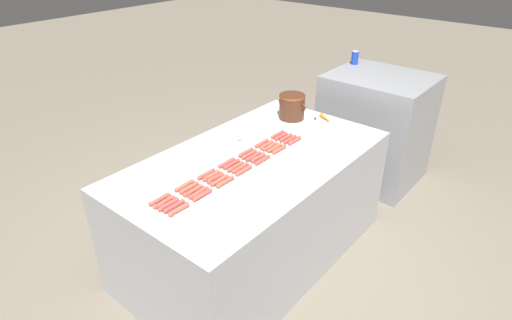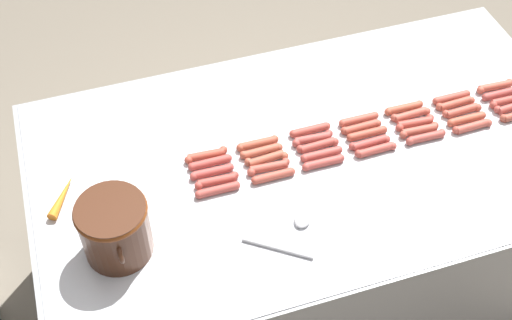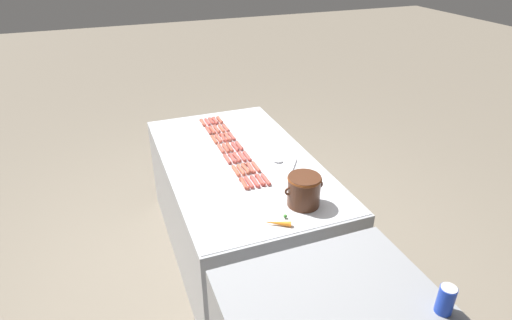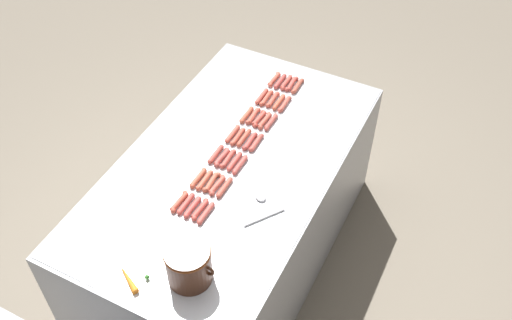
{
  "view_description": "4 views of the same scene",
  "coord_description": "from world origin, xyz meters",
  "views": [
    {
      "loc": [
        1.61,
        -1.91,
        2.19
      ],
      "look_at": [
        0.05,
        -0.04,
        0.84
      ],
      "focal_mm": 29.91,
      "sensor_mm": 36.0,
      "label": 1
    },
    {
      "loc": [
        -1.38,
        0.65,
        2.53
      ],
      "look_at": [
        -0.07,
        0.23,
        0.94
      ],
      "focal_mm": 47.61,
      "sensor_mm": 36.0,
      "label": 2
    },
    {
      "loc": [
        0.86,
        2.61,
        2.33
      ],
      "look_at": [
        -0.09,
        0.13,
        0.88
      ],
      "focal_mm": 29.58,
      "sensor_mm": 36.0,
      "label": 3
    },
    {
      "loc": [
        -1.09,
        1.83,
        3.06
      ],
      "look_at": [
        -0.15,
        -0.02,
        0.9
      ],
      "focal_mm": 40.96,
      "sensor_mm": 36.0,
      "label": 4
    }
  ],
  "objects": [
    {
      "name": "serving_spoon",
      "position": [
        -0.28,
        0.18,
        0.84
      ],
      "size": [
        0.19,
        0.24,
        0.02
      ],
      "color": "#B7B7BC",
      "rests_on": "griddle_counter"
    },
    {
      "name": "hot_dog_33",
      "position": [
        0.08,
        0.18,
        0.85
      ],
      "size": [
        0.03,
        0.15,
        0.03
      ],
      "color": "#AF4F38",
      "rests_on": "griddle_counter"
    },
    {
      "name": "hot_dog_16",
      "position": [
        0.01,
        -0.37,
        0.85
      ],
      "size": [
        0.04,
        0.15,
        0.03
      ],
      "color": "#B7473B",
      "rests_on": "griddle_counter"
    },
    {
      "name": "hot_dog_18",
      "position": [
        0.01,
        -0.01,
        0.85
      ],
      "size": [
        0.03,
        0.15,
        0.03
      ],
      "color": "#AB463C",
      "rests_on": "griddle_counter"
    },
    {
      "name": "hot_dog_32",
      "position": [
        0.08,
        -0.01,
        0.85
      ],
      "size": [
        0.03,
        0.15,
        0.03
      ],
      "color": "#AE463B",
      "rests_on": "griddle_counter"
    },
    {
      "name": "bean_pot",
      "position": [
        -0.19,
        0.69,
        0.94
      ],
      "size": [
        0.26,
        0.21,
        0.2
      ],
      "color": "#472616",
      "rests_on": "griddle_counter"
    },
    {
      "name": "hot_dog_27",
      "position": [
        0.05,
        0.35,
        0.85
      ],
      "size": [
        0.03,
        0.15,
        0.03
      ],
      "color": "#B4453E",
      "rests_on": "griddle_counter"
    },
    {
      "name": "hot_dog_8",
      "position": [
        -0.03,
        -0.55,
        0.85
      ],
      "size": [
        0.03,
        0.15,
        0.03
      ],
      "color": "#B4513A",
      "rests_on": "griddle_counter"
    },
    {
      "name": "hot_dog_10",
      "position": [
        -0.03,
        -0.18,
        0.85
      ],
      "size": [
        0.03,
        0.15,
        0.03
      ],
      "color": "#AF443E",
      "rests_on": "griddle_counter"
    },
    {
      "name": "hot_dog_21",
      "position": [
        0.04,
        -0.73,
        0.85
      ],
      "size": [
        0.03,
        0.15,
        0.03
      ],
      "color": "#AC453F",
      "rests_on": "griddle_counter"
    },
    {
      "name": "hot_dog_30",
      "position": [
        0.08,
        -0.36,
        0.85
      ],
      "size": [
        0.03,
        0.15,
        0.03
      ],
      "color": "#AF4F38",
      "rests_on": "griddle_counter"
    },
    {
      "name": "hot_dog_4",
      "position": [
        -0.07,
        -0.0,
        0.85
      ],
      "size": [
        0.03,
        0.15,
        0.03
      ],
      "color": "#B54841",
      "rests_on": "griddle_counter"
    },
    {
      "name": "hot_dog_12",
      "position": [
        -0.03,
        0.18,
        0.85
      ],
      "size": [
        0.04,
        0.15,
        0.03
      ],
      "color": "#AF4D40",
      "rests_on": "griddle_counter"
    },
    {
      "name": "hot_dog_34",
      "position": [
        0.08,
        0.36,
        0.85
      ],
      "size": [
        0.04,
        0.15,
        0.03
      ],
      "color": "#B54A38",
      "rests_on": "griddle_counter"
    },
    {
      "name": "hot_dog_5",
      "position": [
        -0.07,
        0.17,
        0.85
      ],
      "size": [
        0.03,
        0.15,
        0.03
      ],
      "color": "#B44C3D",
      "rests_on": "griddle_counter"
    },
    {
      "name": "hot_dog_2",
      "position": [
        -0.07,
        -0.37,
        0.85
      ],
      "size": [
        0.03,
        0.15,
        0.03
      ],
      "color": "#AF4940",
      "rests_on": "griddle_counter"
    },
    {
      "name": "hot_dog_13",
      "position": [
        -0.03,
        0.35,
        0.85
      ],
      "size": [
        0.03,
        0.15,
        0.03
      ],
      "color": "#B3453C",
      "rests_on": "griddle_counter"
    },
    {
      "name": "hot_dog_31",
      "position": [
        0.08,
        -0.19,
        0.85
      ],
      "size": [
        0.03,
        0.15,
        0.03
      ],
      "color": "#B44D3E",
      "rests_on": "griddle_counter"
    },
    {
      "name": "hot_dog_23",
      "position": [
        0.05,
        -0.37,
        0.85
      ],
      "size": [
        0.03,
        0.15,
        0.03
      ],
      "color": "#B95140",
      "rests_on": "griddle_counter"
    },
    {
      "name": "hot_dog_28",
      "position": [
        0.08,
        -0.73,
        0.85
      ],
      "size": [
        0.03,
        0.15,
        0.03
      ],
      "color": "#B85240",
      "rests_on": "griddle_counter"
    },
    {
      "name": "hot_dog_22",
      "position": [
        0.05,
        -0.55,
        0.85
      ],
      "size": [
        0.03,
        0.15,
        0.03
      ],
      "color": "#B04D3B",
      "rests_on": "griddle_counter"
    },
    {
      "name": "hot_dog_15",
      "position": [
        0.01,
        -0.55,
        0.85
      ],
      "size": [
        0.03,
        0.15,
        0.03
      ],
      "color": "#B34D3E",
      "rests_on": "griddle_counter"
    },
    {
      "name": "hot_dog_24",
      "position": [
        0.04,
        -0.18,
        0.85
      ],
      "size": [
        0.03,
        0.15,
        0.03
      ],
      "color": "#B04B3A",
      "rests_on": "griddle_counter"
    },
    {
      "name": "ground_plane",
      "position": [
        0.0,
        0.0,
        0.0
      ],
      "size": [
        20.0,
        20.0,
        0.0
      ],
      "primitive_type": "plane",
      "color": "#756B5B"
    },
    {
      "name": "carrot",
      "position": [
        0.05,
        0.83,
        0.85
      ],
      "size": [
        0.17,
        0.11,
        0.03
      ],
      "color": "orange",
      "rests_on": "griddle_counter"
    },
    {
      "name": "hot_dog_6",
      "position": [
        -0.07,
        0.36,
        0.85
      ],
      "size": [
        0.03,
        0.15,
        0.03
      ],
      "color": "#AF473F",
      "rests_on": "griddle_counter"
    },
    {
      "name": "hot_dog_17",
      "position": [
        0.01,
        -0.19,
        0.85
      ],
      "size": [
        0.03,
        0.15,
        0.03
      ],
      "color": "#AB4A38",
      "rests_on": "griddle_counter"
    },
    {
      "name": "hot_dog_1",
      "position": [
        -0.07,
        -0.55,
        0.85
      ],
      "size": [
        0.03,
        0.15,
        0.03
      ],
      "color": "#B94F42",
      "rests_on": "griddle_counter"
    },
    {
      "name": "hot_dog_25",
      "position": [
        0.05,
        -0.01,
        0.85
      ],
      "size": [
        0.04,
        0.15,
        0.03
      ],
      "color": "#AC4941",
      "rests_on": "griddle_counter"
    },
    {
      "name": "hot_dog_9",
      "position": [
        -0.03,
        -0.37,
        0.85
      ],
      "size": [
        0.03,
        0.15,
        0.03
      ],
      "color": "#AD4F3F",
      "rests_on": "griddle_counter"
    },
    {
      "name": "hot_dog_11",
      "position": [
        -0.03,
        -0.01,
        0.85
      ],
      "size": [
        0.03,
        0.15,
        0.03
      ],
      "color": "#B14840",
      "rests_on": "griddle_counter"
    },
    {
      "name": "hot_dog_3",
      "position": [
        -0.07,
        -0.19,
        0.85
      ],
      "size": [
        0.03,
        0.15,
        0.03
      ],
      "color": "#B64940",
      "rests_on": "griddle_counter"
    },
    {
      "name": "hot_dog_20",
      "position": [
        0.01,
        0.36,
        0.85
      ],
      "size": [
        0.03,
        0.15,
        0.03
      ],
      "color": "#B74640",
      "rests_on": "griddle_counter"
    },
    {
      "name": "hot_dog_29",
      "position": [
        0.08,
        -0.55,
        0.85
      ],
      "size": [
        0.03,
        0.15,
        0.03
      ],
      "color": "#AC493C",
      "rests_on": "griddle_counter"
    },
    {
      "name": "hot_dog_19",
      "position": [
        0.01,
        0.17,
        0.85
      ],
      "size": [
        0.04,
        0.15,
        0.03
      ],
      "color": "#AB523D",
      "rests_on": "griddle_counter"
    },
    {
      "name": "griddle_counter",
      "position": [
        0.0,
        0.0,
        0.42
      ],
      "size": [
        1.07,
        1.91,
        0.83
      ],
      "color": "#9EA0A5",
      "rests_on": "ground_plane"
    },
    {
      "name": "hot_dog_14",
      "position": [
        0.01,
        -0.73,
        0.85
      ],
      "size": [
        0.03,
        0.15,
        0.03
      ],
      "color": "#AD473D",
      "rests_on": "griddle_counter"
    },
    {
      "name": "hot_dog_26",
      "position": [
        0.04,
        0.18,
        0.85
      ],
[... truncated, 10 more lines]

